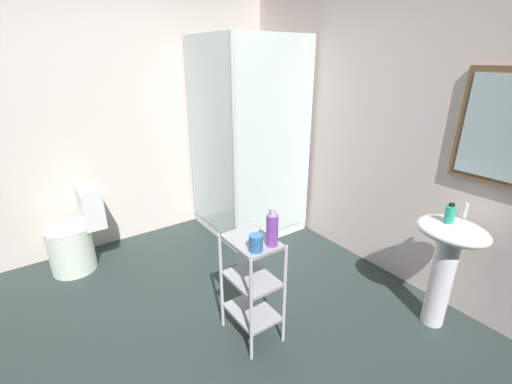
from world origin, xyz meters
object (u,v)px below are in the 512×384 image
object	(u,v)px
hand_soap_bottle	(450,214)
storage_cart	(252,280)
rinse_cup	(256,243)
pedestal_sink	(447,253)
toilet	(76,237)
shower_stall	(246,191)
conditioner_bottle_purple	(272,229)

from	to	relation	value
hand_soap_bottle	storage_cart	bearing A→B (deg)	-120.37
storage_cart	rinse_cup	world-z (taller)	rinse_cup
pedestal_sink	rinse_cup	bearing A→B (deg)	-114.57
pedestal_sink	toilet	bearing A→B (deg)	-138.84
hand_soap_bottle	rinse_cup	bearing A→B (deg)	-114.41
toilet	hand_soap_bottle	xyz separation A→B (m)	(2.21, 1.92, 0.55)
pedestal_sink	hand_soap_bottle	xyz separation A→B (m)	(-0.02, -0.04, 0.29)
rinse_cup	toilet	bearing A→B (deg)	-155.67
toilet	shower_stall	bearing A→B (deg)	80.96
conditioner_bottle_purple	rinse_cup	world-z (taller)	conditioner_bottle_purple
pedestal_sink	rinse_cup	distance (m)	1.32
shower_stall	toilet	xyz separation A→B (m)	(-0.26, -1.65, -0.15)
pedestal_sink	storage_cart	xyz separation A→B (m)	(-0.66, -1.14, -0.14)
storage_cart	rinse_cup	bearing A→B (deg)	-23.74
pedestal_sink	toilet	distance (m)	2.98
pedestal_sink	toilet	xyz separation A→B (m)	(-2.24, -1.95, -0.26)
storage_cart	conditioner_bottle_purple	xyz separation A→B (m)	(0.12, 0.06, 0.41)
shower_stall	rinse_cup	xyz separation A→B (m)	(1.43, -0.88, 0.33)
toilet	rinse_cup	xyz separation A→B (m)	(1.69, 0.76, 0.48)
hand_soap_bottle	rinse_cup	size ratio (longest dim) A/B	1.28
shower_stall	rinse_cup	world-z (taller)	shower_stall
pedestal_sink	rinse_cup	xyz separation A→B (m)	(-0.54, -1.19, 0.21)
hand_soap_bottle	conditioner_bottle_purple	xyz separation A→B (m)	(-0.52, -1.03, -0.02)
rinse_cup	pedestal_sink	bearing A→B (deg)	65.43
shower_stall	storage_cart	size ratio (longest dim) A/B	2.70
shower_stall	toilet	world-z (taller)	shower_stall
toilet	rinse_cup	bearing A→B (deg)	24.33
storage_cart	hand_soap_bottle	world-z (taller)	hand_soap_bottle
conditioner_bottle_purple	toilet	bearing A→B (deg)	-152.51
toilet	hand_soap_bottle	world-z (taller)	hand_soap_bottle
pedestal_sink	storage_cart	size ratio (longest dim) A/B	1.09
pedestal_sink	conditioner_bottle_purple	world-z (taller)	conditioner_bottle_purple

